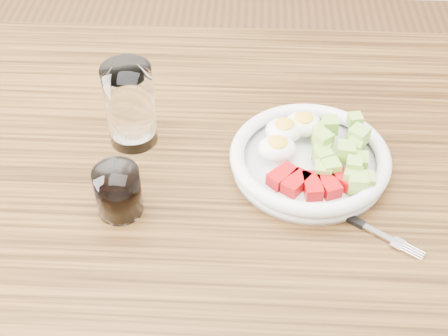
{
  "coord_description": "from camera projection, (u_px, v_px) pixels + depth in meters",
  "views": [
    {
      "loc": [
        0.02,
        -0.65,
        1.44
      ],
      "look_at": [
        -0.01,
        0.01,
        0.8
      ],
      "focal_mm": 50.0,
      "sensor_mm": 36.0,
      "label": 1
    }
  ],
  "objects": [
    {
      "name": "dining_table",
      "position": [
        230.0,
        231.0,
        1.0
      ],
      "size": [
        1.5,
        0.9,
        0.77
      ],
      "color": "brown",
      "rests_on": "ground"
    },
    {
      "name": "bowl",
      "position": [
        310.0,
        157.0,
        0.95
      ],
      "size": [
        0.25,
        0.25,
        0.06
      ],
      "color": "white",
      "rests_on": "dining_table"
    },
    {
      "name": "fork",
      "position": [
        352.0,
        220.0,
        0.88
      ],
      "size": [
        0.15,
        0.11,
        0.01
      ],
      "color": "black",
      "rests_on": "dining_table"
    },
    {
      "name": "water_glass",
      "position": [
        130.0,
        105.0,
        0.97
      ],
      "size": [
        0.08,
        0.08,
        0.14
      ],
      "primitive_type": "cylinder",
      "color": "white",
      "rests_on": "dining_table"
    },
    {
      "name": "coffee_glass",
      "position": [
        118.0,
        192.0,
        0.88
      ],
      "size": [
        0.07,
        0.07,
        0.07
      ],
      "color": "white",
      "rests_on": "dining_table"
    }
  ]
}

